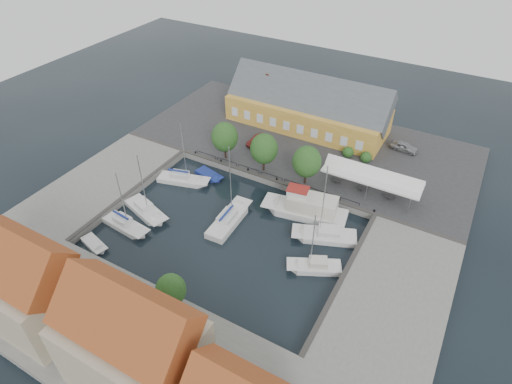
% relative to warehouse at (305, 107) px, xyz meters
% --- Properties ---
extents(ground, '(140.00, 140.00, 0.00)m').
position_rel_warehouse_xyz_m(ground, '(2.60, -28.36, -4.43)').
color(ground, black).
rests_on(ground, ground).
extents(north_quay, '(56.00, 26.00, 1.00)m').
position_rel_warehouse_xyz_m(north_quay, '(2.60, -5.36, -3.93)').
color(north_quay, '#2D2D30').
rests_on(north_quay, ground).
extents(west_quay, '(12.00, 24.00, 1.00)m').
position_rel_warehouse_xyz_m(west_quay, '(-19.40, -30.36, -3.93)').
color(west_quay, slate).
rests_on(west_quay, ground).
extents(east_quay, '(12.00, 24.00, 1.00)m').
position_rel_warehouse_xyz_m(east_quay, '(24.60, -30.36, -3.93)').
color(east_quay, slate).
rests_on(east_quay, ground).
extents(south_bank, '(56.00, 14.00, 1.00)m').
position_rel_warehouse_xyz_m(south_bank, '(2.60, -49.36, -3.93)').
color(south_bank, slate).
rests_on(south_bank, ground).
extents(quay_edge_fittings, '(56.00, 24.72, 0.40)m').
position_rel_warehouse_xyz_m(quay_edge_fittings, '(2.62, -23.61, -3.37)').
color(quay_edge_fittings, '#383533').
rests_on(quay_edge_fittings, north_quay).
extents(warehouse, '(28.56, 14.00, 9.55)m').
position_rel_warehouse_xyz_m(warehouse, '(0.00, 0.00, 0.00)').
color(warehouse, gold).
rests_on(warehouse, north_quay).
extents(tent_canopy, '(14.00, 4.00, 2.83)m').
position_rel_warehouse_xyz_m(tent_canopy, '(16.60, -13.86, -0.74)').
color(tent_canopy, white).
rests_on(tent_canopy, north_quay).
extents(quay_trees, '(18.20, 4.20, 6.30)m').
position_rel_warehouse_xyz_m(quay_trees, '(0.60, -16.36, 0.45)').
color(quay_trees, black).
rests_on(quay_trees, north_quay).
extents(car_silver, '(4.68, 2.24, 1.54)m').
position_rel_warehouse_xyz_m(car_silver, '(18.10, -0.13, -2.66)').
color(car_silver, '#95979C').
rests_on(car_silver, north_quay).
extents(car_red, '(2.59, 4.62, 1.44)m').
position_rel_warehouse_xyz_m(car_red, '(-3.93, -10.11, -2.71)').
color(car_red, '#5B1714').
rests_on(car_red, north_quay).
extents(center_sailboat, '(3.01, 9.03, 12.25)m').
position_rel_warehouse_xyz_m(center_sailboat, '(1.76, -28.40, -4.06)').
color(center_sailboat, silver).
rests_on(center_sailboat, ground).
extents(trawler, '(12.34, 5.46, 5.00)m').
position_rel_warehouse_xyz_m(trawler, '(10.43, -21.66, -3.41)').
color(trawler, silver).
rests_on(trawler, ground).
extents(east_boat_a, '(8.86, 5.71, 12.02)m').
position_rel_warehouse_xyz_m(east_boat_a, '(14.40, -24.68, -4.17)').
color(east_boat_a, silver).
rests_on(east_boat_a, ground).
extents(east_boat_b, '(6.84, 4.88, 9.33)m').
position_rel_warehouse_xyz_m(east_boat_b, '(15.35, -30.35, -4.17)').
color(east_boat_b, silver).
rests_on(east_boat_b, ground).
extents(west_boat_a, '(8.36, 4.38, 10.85)m').
position_rel_warehouse_xyz_m(west_boat_a, '(-9.47, -23.97, -4.16)').
color(west_boat_a, silver).
rests_on(west_boat_a, ground).
extents(west_boat_c, '(8.12, 4.67, 10.65)m').
position_rel_warehouse_xyz_m(west_boat_c, '(-9.57, -32.33, -4.17)').
color(west_boat_c, silver).
rests_on(west_boat_c, ground).
extents(west_boat_d, '(7.53, 2.91, 10.00)m').
position_rel_warehouse_xyz_m(west_boat_d, '(-9.91, -36.03, -4.16)').
color(west_boat_d, silver).
rests_on(west_boat_d, ground).
extents(launch_sw, '(4.60, 2.70, 0.98)m').
position_rel_warehouse_xyz_m(launch_sw, '(-11.00, -40.61, -4.34)').
color(launch_sw, silver).
rests_on(launch_sw, ground).
extents(launch_nw, '(5.14, 3.02, 0.88)m').
position_rel_warehouse_xyz_m(launch_nw, '(-6.77, -20.75, -4.34)').
color(launch_nw, navy).
rests_on(launch_nw, ground).
extents(townhouses, '(36.30, 8.50, 12.00)m').
position_rel_warehouse_xyz_m(townhouses, '(4.52, -51.60, 1.40)').
color(townhouses, '#B5A58B').
rests_on(townhouses, south_bank).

